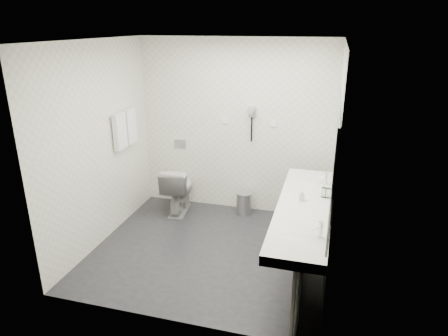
% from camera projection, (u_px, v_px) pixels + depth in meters
% --- Properties ---
extents(floor, '(2.80, 2.80, 0.00)m').
position_uv_depth(floor, '(209.00, 250.00, 5.01)').
color(floor, '#242428').
rests_on(floor, ground).
extents(ceiling, '(2.80, 2.80, 0.00)m').
position_uv_depth(ceiling, '(206.00, 40.00, 4.15)').
color(ceiling, white).
rests_on(ceiling, wall_back).
extents(wall_back, '(2.80, 0.00, 2.80)m').
position_uv_depth(wall_back, '(235.00, 128.00, 5.76)').
color(wall_back, white).
rests_on(wall_back, floor).
extents(wall_front, '(2.80, 0.00, 2.80)m').
position_uv_depth(wall_front, '(162.00, 200.00, 3.40)').
color(wall_front, white).
rests_on(wall_front, floor).
extents(wall_left, '(0.00, 2.60, 2.60)m').
position_uv_depth(wall_left, '(99.00, 145.00, 4.93)').
color(wall_left, white).
rests_on(wall_left, floor).
extents(wall_right, '(0.00, 2.60, 2.60)m').
position_uv_depth(wall_right, '(334.00, 166.00, 4.23)').
color(wall_right, white).
rests_on(wall_right, floor).
extents(vanity_counter, '(0.55, 2.20, 0.10)m').
position_uv_depth(vanity_counter, '(303.00, 209.00, 4.27)').
color(vanity_counter, white).
rests_on(vanity_counter, floor).
extents(vanity_panel, '(0.03, 2.15, 0.75)m').
position_uv_depth(vanity_panel, '(303.00, 244.00, 4.41)').
color(vanity_panel, gray).
rests_on(vanity_panel, floor).
extents(vanity_post_near, '(0.06, 0.06, 0.75)m').
position_uv_depth(vanity_post_near, '(296.00, 305.00, 3.46)').
color(vanity_post_near, silver).
rests_on(vanity_post_near, floor).
extents(vanity_post_far, '(0.06, 0.06, 0.75)m').
position_uv_depth(vanity_post_far, '(312.00, 205.00, 5.35)').
color(vanity_post_far, silver).
rests_on(vanity_post_far, floor).
extents(mirror, '(0.02, 2.20, 1.05)m').
position_uv_depth(mirror, '(334.00, 153.00, 3.99)').
color(mirror, '#B2BCC6').
rests_on(mirror, wall_right).
extents(basin_near, '(0.40, 0.31, 0.05)m').
position_uv_depth(basin_near, '(298.00, 236.00, 3.67)').
color(basin_near, white).
rests_on(basin_near, vanity_counter).
extents(basin_far, '(0.40, 0.31, 0.05)m').
position_uv_depth(basin_far, '(308.00, 184.00, 4.85)').
color(basin_far, white).
rests_on(basin_far, vanity_counter).
extents(faucet_near, '(0.04, 0.04, 0.15)m').
position_uv_depth(faucet_near, '(320.00, 230.00, 3.59)').
color(faucet_near, silver).
rests_on(faucet_near, vanity_counter).
extents(faucet_far, '(0.04, 0.04, 0.15)m').
position_uv_depth(faucet_far, '(325.00, 178.00, 4.77)').
color(faucet_far, silver).
rests_on(faucet_far, vanity_counter).
extents(soap_bottle_a, '(0.06, 0.06, 0.12)m').
position_uv_depth(soap_bottle_a, '(302.00, 195.00, 4.35)').
color(soap_bottle_a, white).
rests_on(soap_bottle_a, vanity_counter).
extents(glass_left, '(0.07, 0.07, 0.11)m').
position_uv_depth(glass_left, '(324.00, 192.00, 4.43)').
color(glass_left, silver).
rests_on(glass_left, vanity_counter).
extents(glass_right, '(0.07, 0.07, 0.11)m').
position_uv_depth(glass_right, '(327.00, 193.00, 4.42)').
color(glass_right, silver).
rests_on(glass_right, vanity_counter).
extents(toilet, '(0.47, 0.74, 0.71)m').
position_uv_depth(toilet, '(178.00, 189.00, 5.93)').
color(toilet, white).
rests_on(toilet, floor).
extents(flush_plate, '(0.18, 0.02, 0.12)m').
position_uv_depth(flush_plate, '(180.00, 144.00, 6.06)').
color(flush_plate, '#B2B5BA').
rests_on(flush_plate, wall_back).
extents(pedal_bin, '(0.28, 0.28, 0.32)m').
position_uv_depth(pedal_bin, '(244.00, 204.00, 5.92)').
color(pedal_bin, '#B2B5BA').
rests_on(pedal_bin, floor).
extents(bin_lid, '(0.23, 0.23, 0.02)m').
position_uv_depth(bin_lid, '(244.00, 193.00, 5.86)').
color(bin_lid, '#B2B5BA').
rests_on(bin_lid, pedal_bin).
extents(towel_rail, '(0.02, 0.62, 0.02)m').
position_uv_depth(towel_rail, '(123.00, 112.00, 5.31)').
color(towel_rail, silver).
rests_on(towel_rail, wall_left).
extents(towel_near, '(0.07, 0.24, 0.48)m').
position_uv_depth(towel_near, '(120.00, 131.00, 5.26)').
color(towel_near, white).
rests_on(towel_near, towel_rail).
extents(towel_far, '(0.07, 0.24, 0.48)m').
position_uv_depth(towel_far, '(130.00, 126.00, 5.51)').
color(towel_far, white).
rests_on(towel_far, towel_rail).
extents(dryer_cradle, '(0.10, 0.04, 0.14)m').
position_uv_depth(dryer_cradle, '(252.00, 112.00, 5.58)').
color(dryer_cradle, gray).
rests_on(dryer_cradle, wall_back).
extents(dryer_barrel, '(0.08, 0.14, 0.08)m').
position_uv_depth(dryer_barrel, '(251.00, 111.00, 5.51)').
color(dryer_barrel, gray).
rests_on(dryer_barrel, dryer_cradle).
extents(dryer_cord, '(0.02, 0.02, 0.35)m').
position_uv_depth(dryer_cord, '(252.00, 130.00, 5.66)').
color(dryer_cord, black).
rests_on(dryer_cord, dryer_cradle).
extents(switch_plate_a, '(0.09, 0.02, 0.09)m').
position_uv_depth(switch_plate_a, '(225.00, 120.00, 5.75)').
color(switch_plate_a, white).
rests_on(switch_plate_a, wall_back).
extents(switch_plate_b, '(0.09, 0.02, 0.09)m').
position_uv_depth(switch_plate_b, '(273.00, 123.00, 5.58)').
color(switch_plate_b, white).
rests_on(switch_plate_b, wall_back).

